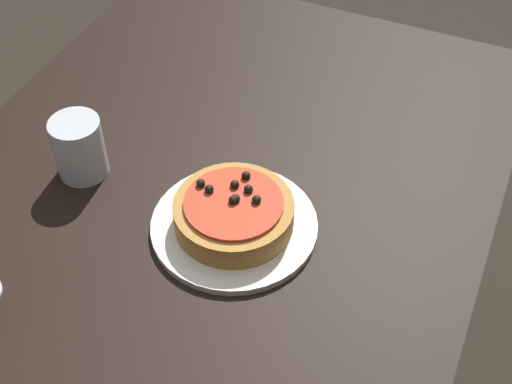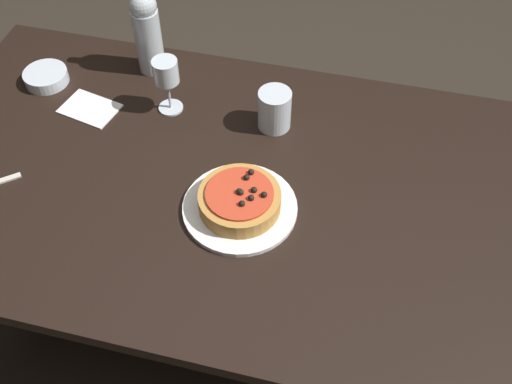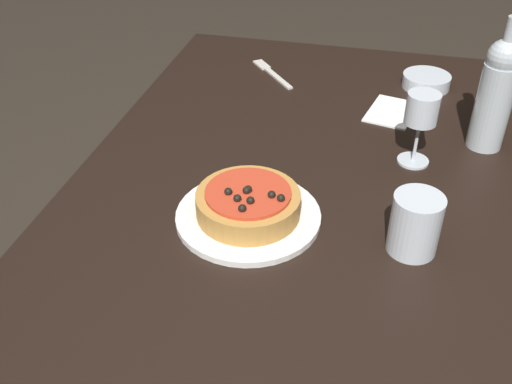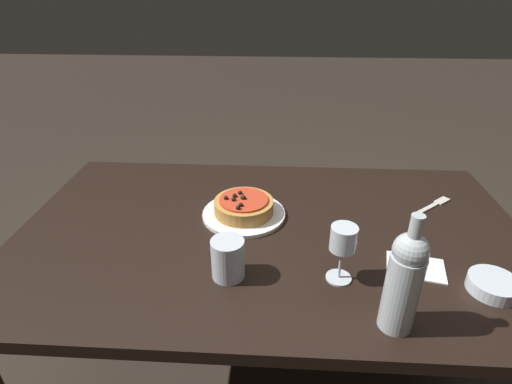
{
  "view_description": "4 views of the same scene",
  "coord_description": "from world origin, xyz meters",
  "px_view_note": "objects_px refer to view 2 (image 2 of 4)",
  "views": [
    {
      "loc": [
        -0.57,
        -0.4,
        1.56
      ],
      "look_at": [
        0.09,
        -0.11,
        0.82
      ],
      "focal_mm": 50.0,
      "sensor_mm": 36.0,
      "label": 1
    },
    {
      "loc": [
        0.32,
        -0.87,
        1.79
      ],
      "look_at": [
        0.12,
        -0.08,
        0.81
      ],
      "focal_mm": 42.0,
      "sensor_mm": 36.0,
      "label": 2
    },
    {
      "loc": [
        0.9,
        0.14,
        1.39
      ],
      "look_at": [
        0.12,
        -0.05,
        0.82
      ],
      "focal_mm": 42.0,
      "sensor_mm": 36.0,
      "label": 3
    },
    {
      "loc": [
        -0.01,
        0.98,
        1.4
      ],
      "look_at": [
        0.05,
        -0.12,
        0.79
      ],
      "focal_mm": 28.0,
      "sensor_mm": 36.0,
      "label": 4
    }
  ],
  "objects_px": {
    "dinner_plate": "(240,208)",
    "wine_bottle": "(147,30)",
    "pizza": "(240,200)",
    "wine_glass": "(166,74)",
    "dining_table": "(215,200)",
    "side_bowl": "(46,77)",
    "water_cup": "(274,110)"
  },
  "relations": [
    {
      "from": "side_bowl",
      "to": "water_cup",
      "type": "bearing_deg",
      "value": -1.59
    },
    {
      "from": "dining_table",
      "to": "water_cup",
      "type": "height_order",
      "value": "water_cup"
    },
    {
      "from": "side_bowl",
      "to": "wine_glass",
      "type": "bearing_deg",
      "value": -3.35
    },
    {
      "from": "wine_bottle",
      "to": "pizza",
      "type": "bearing_deg",
      "value": -49.49
    },
    {
      "from": "dining_table",
      "to": "dinner_plate",
      "type": "xyz_separation_m",
      "value": [
        0.09,
        -0.07,
        0.09
      ]
    },
    {
      "from": "wine_bottle",
      "to": "wine_glass",
      "type": "bearing_deg",
      "value": -54.72
    },
    {
      "from": "wine_glass",
      "to": "wine_bottle",
      "type": "height_order",
      "value": "wine_bottle"
    },
    {
      "from": "dinner_plate",
      "to": "wine_glass",
      "type": "distance_m",
      "value": 0.4
    },
    {
      "from": "pizza",
      "to": "dinner_plate",
      "type": "bearing_deg",
      "value": -153.18
    },
    {
      "from": "dining_table",
      "to": "side_bowl",
      "type": "bearing_deg",
      "value": 157.0
    },
    {
      "from": "dinner_plate",
      "to": "water_cup",
      "type": "height_order",
      "value": "water_cup"
    },
    {
      "from": "dinner_plate",
      "to": "pizza",
      "type": "distance_m",
      "value": 0.03
    },
    {
      "from": "pizza",
      "to": "water_cup",
      "type": "height_order",
      "value": "water_cup"
    },
    {
      "from": "dining_table",
      "to": "pizza",
      "type": "distance_m",
      "value": 0.16
    },
    {
      "from": "pizza",
      "to": "wine_glass",
      "type": "xyz_separation_m",
      "value": [
        -0.26,
        0.28,
        0.08
      ]
    },
    {
      "from": "side_bowl",
      "to": "wine_bottle",
      "type": "bearing_deg",
      "value": 25.18
    },
    {
      "from": "dining_table",
      "to": "water_cup",
      "type": "distance_m",
      "value": 0.27
    },
    {
      "from": "dinner_plate",
      "to": "wine_bottle",
      "type": "relative_size",
      "value": 0.93
    },
    {
      "from": "dining_table",
      "to": "side_bowl",
      "type": "height_order",
      "value": "side_bowl"
    },
    {
      "from": "dinner_plate",
      "to": "water_cup",
      "type": "relative_size",
      "value": 2.46
    },
    {
      "from": "wine_bottle",
      "to": "water_cup",
      "type": "bearing_deg",
      "value": -20.38
    },
    {
      "from": "pizza",
      "to": "side_bowl",
      "type": "distance_m",
      "value": 0.69
    },
    {
      "from": "water_cup",
      "to": "side_bowl",
      "type": "bearing_deg",
      "value": 178.41
    },
    {
      "from": "wine_glass",
      "to": "water_cup",
      "type": "height_order",
      "value": "wine_glass"
    },
    {
      "from": "dinner_plate",
      "to": "wine_bottle",
      "type": "distance_m",
      "value": 0.57
    },
    {
      "from": "wine_glass",
      "to": "wine_bottle",
      "type": "relative_size",
      "value": 0.55
    },
    {
      "from": "dinner_plate",
      "to": "pizza",
      "type": "xyz_separation_m",
      "value": [
        0.0,
        0.0,
        0.03
      ]
    },
    {
      "from": "water_cup",
      "to": "wine_glass",
      "type": "bearing_deg",
      "value": -179.27
    },
    {
      "from": "dining_table",
      "to": "water_cup",
      "type": "relative_size",
      "value": 14.23
    },
    {
      "from": "dinner_plate",
      "to": "side_bowl",
      "type": "xyz_separation_m",
      "value": [
        -0.62,
        0.3,
        0.01
      ]
    },
    {
      "from": "dinner_plate",
      "to": "pizza",
      "type": "height_order",
      "value": "pizza"
    },
    {
      "from": "pizza",
      "to": "water_cup",
      "type": "xyz_separation_m",
      "value": [
        0.01,
        0.28,
        0.02
      ]
    }
  ]
}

